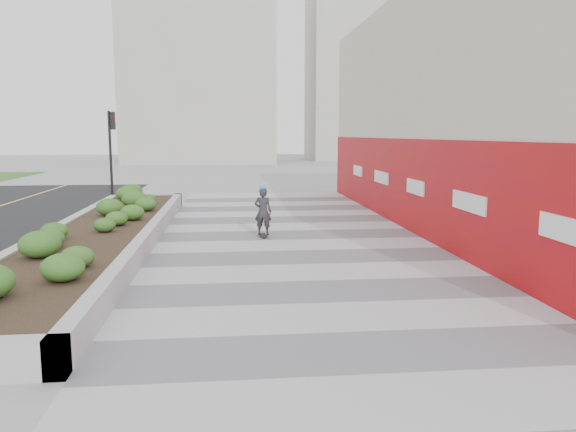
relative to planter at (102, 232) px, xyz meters
name	(u,v)px	position (x,y,z in m)	size (l,w,h in m)	color
ground	(342,320)	(5.50, -7.00, -0.42)	(160.00, 160.00, 0.00)	gray
walkway	(315,276)	(5.50, -4.00, -0.41)	(8.00, 36.00, 0.01)	#A8A8AD
building	(497,109)	(12.48, 1.98, 3.56)	(6.04, 24.08, 8.00)	beige
planter	(102,232)	(0.00, 0.00, 0.00)	(3.00, 18.00, 0.90)	#9E9EA0
traffic_signal_near	(112,143)	(-1.73, 10.50, 2.34)	(0.33, 0.28, 4.20)	black
distant_bldg_north_l	(200,71)	(0.50, 48.00, 9.58)	(16.00, 12.00, 20.00)	#ADAAA3
distant_bldg_north_r	(367,61)	(20.50, 53.00, 11.58)	(14.00, 10.00, 24.00)	#ADAAA3
manhole_cover	(337,276)	(6.00, -4.00, -0.42)	(0.44, 0.44, 0.01)	#595654
skateboarder	(263,211)	(4.63, 0.93, 0.39)	(0.61, 0.73, 1.61)	beige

